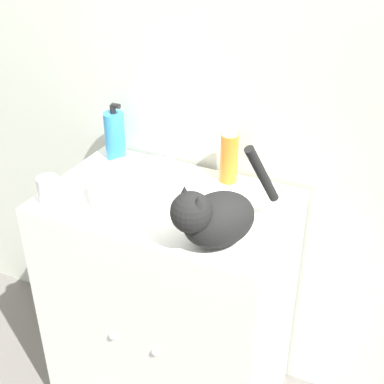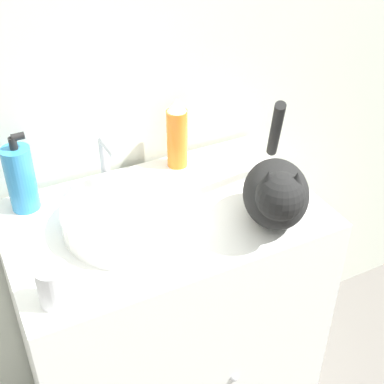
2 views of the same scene
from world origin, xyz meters
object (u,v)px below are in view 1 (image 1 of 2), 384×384
Objects in this scene: spray_bottle at (229,154)px; soap_bottle at (115,135)px; cat at (214,216)px; cup at (49,191)px.

soap_bottle is at bearing -178.38° from spray_bottle.
cat is 0.63m from soap_bottle.
soap_bottle is at bearing 87.34° from cup.
spray_bottle is 0.59m from cup.
spray_bottle is at bearing 1.62° from soap_bottle.
soap_bottle is (-0.53, 0.34, -0.00)m from cat.
cup is (-0.55, -0.02, -0.05)m from cat.
cat is 1.64× the size of soap_bottle.
cup is at bearing -140.59° from spray_bottle.
soap_bottle is 2.33× the size of cup.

